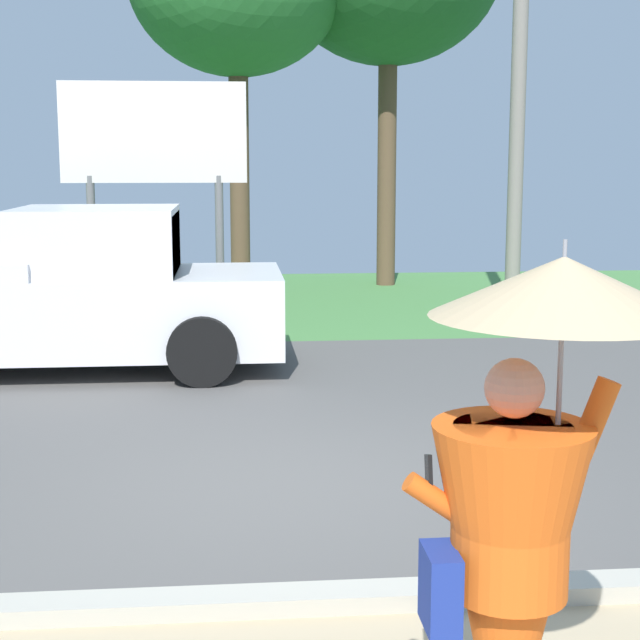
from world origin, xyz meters
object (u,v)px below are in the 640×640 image
object	(u,v)px
monk_pedestrian	(520,519)
utility_pole	(519,60)
roadside_billboard	(154,151)
pickup_truck	(58,295)

from	to	relation	value
monk_pedestrian	utility_pole	world-z (taller)	utility_pole
roadside_billboard	pickup_truck	bearing A→B (deg)	-109.37
utility_pole	monk_pedestrian	bearing A→B (deg)	-106.19
roadside_billboard	monk_pedestrian	bearing A→B (deg)	-78.97
monk_pedestrian	utility_pole	xyz separation A→B (m)	(3.43, 11.81, 2.85)
monk_pedestrian	utility_pole	size ratio (longest dim) A/B	0.28
monk_pedestrian	roadside_billboard	xyz separation A→B (m)	(-2.10, 10.76, 1.46)
monk_pedestrian	roadside_billboard	size ratio (longest dim) A/B	0.61
utility_pole	roadside_billboard	world-z (taller)	utility_pole
monk_pedestrian	pickup_truck	xyz separation A→B (m)	(-3.04, 8.07, -0.22)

